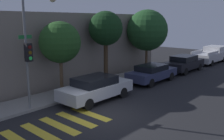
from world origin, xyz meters
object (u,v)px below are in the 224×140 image
object	(u,v)px
tree_midblock	(106,29)
tree_near_corner	(60,42)
sedan_middle	(152,73)
sedan_far_end	(184,63)
sedan_near_corner	(96,88)
pickup_truck	(211,55)
traffic_light_pole	(33,38)
tree_far_end	(147,30)

from	to	relation	value
tree_midblock	tree_near_corner	bearing A→B (deg)	180.00
sedan_middle	tree_near_corner	size ratio (longest dim) A/B	0.99
sedan_far_end	tree_midblock	distance (m)	8.69
tree_midblock	sedan_near_corner	bearing A→B (deg)	-144.48
sedan_near_corner	sedan_far_end	bearing A→B (deg)	0.00
sedan_middle	pickup_truck	size ratio (longest dim) A/B	0.80
traffic_light_pole	sedan_near_corner	bearing A→B (deg)	-22.56
pickup_truck	tree_midblock	xyz separation A→B (m)	(-14.09, 2.48, 3.08)
sedan_near_corner	sedan_middle	size ratio (longest dim) A/B	1.01
sedan_middle	tree_near_corner	xyz separation A→B (m)	(-6.46, 2.48, 2.55)
pickup_truck	tree_midblock	distance (m)	14.64
traffic_light_pole	tree_midblock	size ratio (longest dim) A/B	1.13
traffic_light_pole	tree_far_end	size ratio (longest dim) A/B	1.08
sedan_middle	tree_near_corner	bearing A→B (deg)	159.01
sedan_middle	sedan_far_end	bearing A→B (deg)	0.00
traffic_light_pole	tree_far_end	xyz separation A→B (m)	(11.83, 1.21, -0.00)
sedan_near_corner	pickup_truck	size ratio (longest dim) A/B	0.81
traffic_light_pole	sedan_middle	bearing A→B (deg)	-8.08
tree_near_corner	tree_midblock	size ratio (longest dim) A/B	0.87
tree_far_end	pickup_truck	bearing A→B (deg)	-15.73
sedan_middle	tree_near_corner	distance (m)	7.38
sedan_middle	tree_midblock	distance (m)	4.75
sedan_middle	pickup_truck	xyz separation A→B (m)	(11.67, 0.00, 0.16)
sedan_near_corner	tree_near_corner	size ratio (longest dim) A/B	1.00
sedan_far_end	tree_near_corner	distance (m)	12.25
tree_near_corner	tree_midblock	world-z (taller)	tree_midblock
sedan_far_end	tree_far_end	bearing A→B (deg)	134.14
sedan_middle	tree_far_end	xyz separation A→B (m)	(2.87, 2.48, 2.99)
sedan_middle	sedan_near_corner	bearing A→B (deg)	180.00
pickup_truck	sedan_far_end	bearing A→B (deg)	180.00
sedan_far_end	tree_far_end	xyz separation A→B (m)	(-2.41, 2.48, 2.93)
traffic_light_pole	sedan_far_end	size ratio (longest dim) A/B	1.27
pickup_truck	tree_far_end	world-z (taller)	tree_far_end
sedan_middle	tree_midblock	xyz separation A→B (m)	(-2.42, 2.48, 3.24)
sedan_far_end	tree_midblock	xyz separation A→B (m)	(-7.70, 2.48, 3.19)
sedan_middle	tree_far_end	world-z (taller)	tree_far_end
sedan_far_end	sedan_near_corner	bearing A→B (deg)	-180.00
sedan_far_end	tree_midblock	size ratio (longest dim) A/B	0.89
sedan_near_corner	sedan_middle	world-z (taller)	sedan_near_corner
sedan_middle	sedan_far_end	distance (m)	5.27
pickup_truck	tree_midblock	size ratio (longest dim) A/B	1.08
sedan_middle	sedan_far_end	world-z (taller)	sedan_far_end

